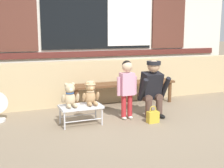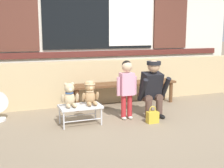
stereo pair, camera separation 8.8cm
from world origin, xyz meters
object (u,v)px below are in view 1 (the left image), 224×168
Objects in this scene: adult_crouching at (152,88)px; child_standing at (127,83)px; small_display_bench at (81,108)px; wooden_bench_long at (123,86)px; teddy_bear_plain at (70,96)px; teddy_bear_with_hat at (91,94)px; handbag_on_ground at (153,117)px.

child_standing is at bearing 179.09° from adult_crouching.
wooden_bench_long is at bearing 38.57° from small_display_bench.
teddy_bear_plain is (-0.16, 0.00, 0.20)m from small_display_bench.
wooden_bench_long is at bearing 98.28° from adult_crouching.
adult_crouching reaches higher than teddy_bear_with_hat.
handbag_on_ground is at bearing -17.55° from small_display_bench.
teddy_bear_with_hat is at bearing -137.11° from wooden_bench_long.
teddy_bear_with_hat is 0.38× the size of adult_crouching.
wooden_bench_long is 5.78× the size of teddy_bear_with_hat.
adult_crouching reaches higher than wooden_bench_long.
adult_crouching reaches higher than small_display_bench.
wooden_bench_long is 0.97m from child_standing.
adult_crouching is at bearing 0.00° from teddy_bear_with_hat.
teddy_bear_plain is at bearing -145.15° from wooden_bench_long.
teddy_bear_with_hat is at bearing 0.77° from small_display_bench.
teddy_bear_plain is at bearing -179.97° from adult_crouching.
handbag_on_ground is at bearing -117.34° from adult_crouching.
small_display_bench is 1.76× the size of teddy_bear_plain.
small_display_bench is at bearing 162.45° from handbag_on_ground.
handbag_on_ground is (1.23, -0.34, -0.37)m from teddy_bear_plain.
teddy_bear_with_hat is 1.34× the size of handbag_on_ground.
wooden_bench_long reaches higher than handbag_on_ground.
teddy_bear_with_hat is (0.32, 0.00, 0.01)m from teddy_bear_plain.
wooden_bench_long is at bearing 69.11° from child_standing.
handbag_on_ground is (-0.05, -1.23, -0.28)m from wooden_bench_long.
teddy_bear_with_hat is 0.38× the size of child_standing.
child_standing is 0.67m from handbag_on_ground.
child_standing is (0.62, 0.01, 0.12)m from teddy_bear_with_hat.
adult_crouching is at bearing -81.72° from wooden_bench_long.
child_standing is 0.48m from adult_crouching.
teddy_bear_plain is 1.33m from handbag_on_ground.
wooden_bench_long is 2.21× the size of adult_crouching.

